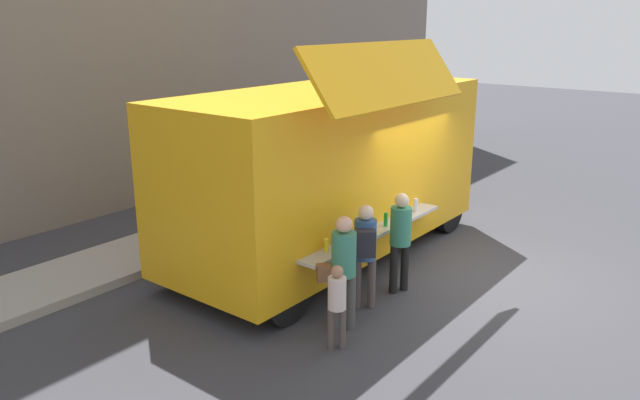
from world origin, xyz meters
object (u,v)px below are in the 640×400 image
food_truck_main (331,167)px  customer_rear_waiting (343,264)px  trash_bin (345,174)px  customer_front_ordering (400,234)px  customer_mid_with_backpack (365,247)px  child_near_queue (337,300)px

food_truck_main → customer_rear_waiting: food_truck_main is taller
food_truck_main → trash_bin: food_truck_main is taller
food_truck_main → customer_front_ordering: (-0.60, -1.80, -0.68)m
trash_bin → customer_mid_with_backpack: bearing=-141.7°
trash_bin → customer_front_ordering: customer_front_ordering is taller
customer_front_ordering → customer_mid_with_backpack: size_ratio=1.01×
child_near_queue → customer_rear_waiting: bearing=-10.1°
food_truck_main → customer_mid_with_backpack: (-1.44, -1.71, -0.66)m
customer_front_ordering → food_truck_main: bearing=4.0°
customer_front_ordering → customer_mid_with_backpack: (-0.84, 0.09, 0.02)m
food_truck_main → customer_front_ordering: bearing=-108.4°
customer_rear_waiting → child_near_queue: size_ratio=1.41×
food_truck_main → customer_front_ordering: 2.02m
food_truck_main → customer_rear_waiting: size_ratio=3.87×
trash_bin → customer_rear_waiting: bearing=-144.5°
customer_mid_with_backpack → customer_rear_waiting: (-0.71, -0.11, -0.00)m
customer_front_ordering → trash_bin: bearing=-23.5°
child_near_queue → trash_bin: bearing=-3.7°
trash_bin → customer_front_ordering: size_ratio=0.55×
trash_bin → customer_rear_waiting: size_ratio=0.54×
customer_rear_waiting → child_near_queue: (-0.47, -0.26, -0.28)m
customer_mid_with_backpack → customer_rear_waiting: bearing=152.1°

